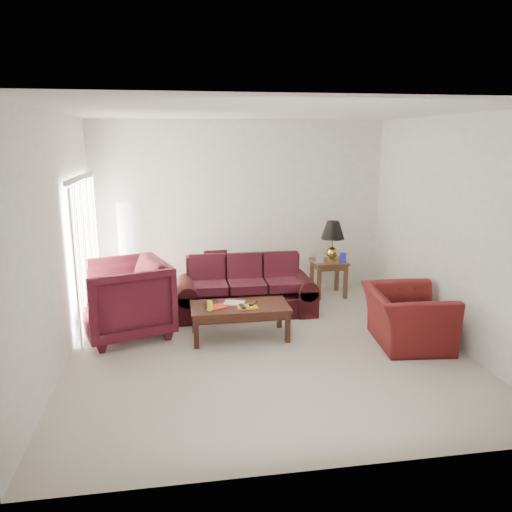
{
  "coord_description": "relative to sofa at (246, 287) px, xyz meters",
  "views": [
    {
      "loc": [
        -1.11,
        -6.0,
        2.7
      ],
      "look_at": [
        0.0,
        0.85,
        1.05
      ],
      "focal_mm": 35.0,
      "sensor_mm": 36.0,
      "label": 1
    }
  ],
  "objects": [
    {
      "name": "floor",
      "position": [
        0.07,
        -1.38,
        -0.44
      ],
      "size": [
        5.0,
        5.0,
        0.0
      ],
      "primitive_type": "plane",
      "color": "beige",
      "rests_on": "ground"
    },
    {
      "name": "blinds",
      "position": [
        -2.35,
        -0.08,
        0.64
      ],
      "size": [
        0.1,
        2.0,
        2.16
      ],
      "primitive_type": "cube",
      "color": "silver",
      "rests_on": "ground"
    },
    {
      "name": "sofa",
      "position": [
        0.0,
        0.0,
        0.0
      ],
      "size": [
        2.18,
        1.03,
        0.87
      ],
      "primitive_type": null,
      "rotation": [
        0.0,
        0.0,
        0.05
      ],
      "color": "black",
      "rests_on": "ground"
    },
    {
      "name": "throw_pillow",
      "position": [
        -0.41,
        0.72,
        0.24
      ],
      "size": [
        0.39,
        0.2,
        0.4
      ],
      "primitive_type": "cube",
      "rotation": [
        -0.21,
        0.0,
        0.03
      ],
      "color": "black",
      "rests_on": "sofa"
    },
    {
      "name": "end_table",
      "position": [
        1.55,
        0.7,
        -0.12
      ],
      "size": [
        0.58,
        0.58,
        0.62
      ],
      "primitive_type": null,
      "rotation": [
        0.0,
        0.0,
        0.02
      ],
      "color": "brown",
      "rests_on": "ground"
    },
    {
      "name": "table_lamp",
      "position": [
        1.62,
        0.74,
        0.53
      ],
      "size": [
        0.54,
        0.54,
        0.68
      ],
      "primitive_type": null,
      "rotation": [
        0.0,
        0.0,
        -0.43
      ],
      "color": "#B09A37",
      "rests_on": "end_table"
    },
    {
      "name": "clock",
      "position": [
        1.35,
        0.59,
        0.25
      ],
      "size": [
        0.13,
        0.08,
        0.13
      ],
      "primitive_type": "cube",
      "rotation": [
        0.0,
        0.0,
        -0.32
      ],
      "color": "silver",
      "rests_on": "end_table"
    },
    {
      "name": "blue_canister",
      "position": [
        1.74,
        0.52,
        0.27
      ],
      "size": [
        0.14,
        0.14,
        0.17
      ],
      "primitive_type": "cylinder",
      "rotation": [
        0.0,
        0.0,
        -0.43
      ],
      "color": "#1C1692",
      "rests_on": "end_table"
    },
    {
      "name": "picture_frame",
      "position": [
        1.41,
        0.87,
        0.27
      ],
      "size": [
        0.18,
        0.2,
        0.06
      ],
      "primitive_type": "cube",
      "rotation": [
        1.36,
        0.0,
        0.28
      ],
      "color": "silver",
      "rests_on": "end_table"
    },
    {
      "name": "floor_lamp",
      "position": [
        -1.86,
        0.8,
        0.42
      ],
      "size": [
        0.36,
        0.36,
        1.7
      ],
      "primitive_type": null,
      "rotation": [
        0.0,
        0.0,
        -0.35
      ],
      "color": "white",
      "rests_on": "ground"
    },
    {
      "name": "armchair_left",
      "position": [
        -1.79,
        -0.62,
        0.1
      ],
      "size": [
        1.47,
        1.45,
        1.07
      ],
      "primitive_type": "imported",
      "rotation": [
        0.0,
        0.0,
        -1.25
      ],
      "color": "#3E0E18",
      "rests_on": "ground"
    },
    {
      "name": "armchair_right",
      "position": [
        1.95,
        -1.52,
        -0.06
      ],
      "size": [
        1.11,
        1.24,
        0.74
      ],
      "primitive_type": "imported",
      "rotation": [
        0.0,
        0.0,
        1.47
      ],
      "color": "#471010",
      "rests_on": "ground"
    },
    {
      "name": "coffee_table",
      "position": [
        -0.22,
        -0.95,
        -0.2
      ],
      "size": [
        1.49,
        1.1,
        0.47
      ],
      "primitive_type": null,
      "rotation": [
        0.0,
        0.0,
        -0.36
      ],
      "color": "black",
      "rests_on": "ground"
    },
    {
      "name": "magazine_red",
      "position": [
        -0.54,
        -1.0,
        0.04
      ],
      "size": [
        0.31,
        0.28,
        0.01
      ],
      "primitive_type": "cube",
      "rotation": [
        0.0,
        0.0,
        0.43
      ],
      "color": "#B02F11",
      "rests_on": "coffee_table"
    },
    {
      "name": "magazine_white",
      "position": [
        -0.29,
        -0.87,
        0.04
      ],
      "size": [
        0.32,
        0.28,
        0.02
      ],
      "primitive_type": "cube",
      "rotation": [
        0.0,
        0.0,
        -0.33
      ],
      "color": "white",
      "rests_on": "coffee_table"
    },
    {
      "name": "magazine_orange",
      "position": [
        -0.13,
        -1.06,
        0.04
      ],
      "size": [
        0.28,
        0.22,
        0.02
      ],
      "primitive_type": "cube",
      "rotation": [
        0.0,
        0.0,
        0.05
      ],
      "color": "gold",
      "rests_on": "coffee_table"
    },
    {
      "name": "remote_a",
      "position": [
        -0.2,
        -1.09,
        0.06
      ],
      "size": [
        0.08,
        0.18,
        0.02
      ],
      "primitive_type": "cube",
      "rotation": [
        0.0,
        0.0,
        0.15
      ],
      "color": "black",
      "rests_on": "coffee_table"
    },
    {
      "name": "remote_b",
      "position": [
        -0.04,
        -0.98,
        0.06
      ],
      "size": [
        0.14,
        0.19,
        0.02
      ],
      "primitive_type": "cube",
      "rotation": [
        0.0,
        0.0,
        -0.49
      ],
      "color": "black",
      "rests_on": "coffee_table"
    },
    {
      "name": "yellow_glass",
      "position": [
        -0.64,
        -1.09,
        0.1
      ],
      "size": [
        0.08,
        0.08,
        0.13
      ],
      "primitive_type": "cylinder",
      "rotation": [
        0.0,
        0.0,
        -0.03
      ],
      "color": "yellow",
      "rests_on": "coffee_table"
    }
  ]
}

